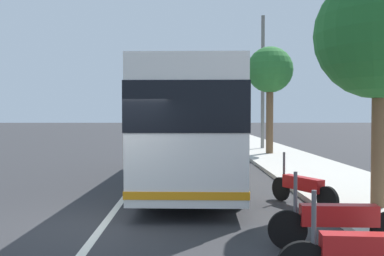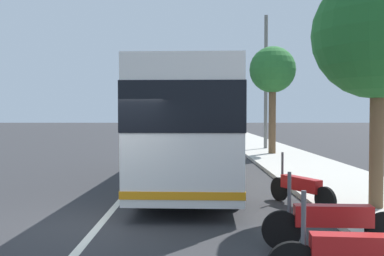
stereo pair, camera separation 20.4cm
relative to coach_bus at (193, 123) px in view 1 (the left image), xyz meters
name	(u,v)px [view 1 (the left image)]	position (x,y,z in m)	size (l,w,h in m)	color
ground_plane	(104,224)	(-5.15, 1.85, -1.94)	(220.00, 220.00, 0.00)	#2D2D30
sidewalk_curb	(296,163)	(4.85, -4.58, -1.87)	(110.00, 3.60, 0.14)	#B2ADA3
lane_divider_line	(149,165)	(4.85, 1.85, -1.93)	(110.00, 0.16, 0.01)	silver
coach_bus	(193,123)	(0.00, 0.00, 0.00)	(10.81, 2.94, 3.43)	silver
motorcycle_far_end	(338,221)	(-6.83, -2.24, -1.46)	(0.31, 2.28, 1.27)	black
motorcycle_nearest_curb	(302,187)	(-3.55, -2.56, -1.48)	(1.97, 1.09, 1.25)	black
car_side_street	(190,128)	(35.41, -0.16, -1.26)	(4.48, 1.99, 1.45)	navy
car_oncoming	(188,132)	(21.86, 0.08, -1.18)	(4.49, 2.00, 1.58)	gray
roadside_tree_near_camera	(380,35)	(-4.25, -4.06, 2.00)	(2.85, 2.85, 5.39)	brown
roadside_tree_mid_block	(270,71)	(9.05, -4.23, 2.56)	(2.45, 2.45, 5.82)	brown
utility_pole	(263,83)	(12.52, -4.48, 2.19)	(0.21, 0.21, 8.26)	slate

